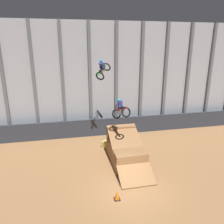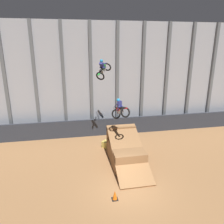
{
  "view_description": "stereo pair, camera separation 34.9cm",
  "coord_description": "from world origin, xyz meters",
  "px_view_note": "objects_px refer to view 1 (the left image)",
  "views": [
    {
      "loc": [
        -3.5,
        -11.03,
        8.51
      ],
      "look_at": [
        -0.09,
        5.13,
        3.45
      ],
      "focal_mm": 35.0,
      "sensor_mm": 36.0,
      "label": 1
    },
    {
      "loc": [
        -3.15,
        -11.1,
        8.51
      ],
      "look_at": [
        -0.09,
        5.13,
        3.45
      ],
      "focal_mm": 35.0,
      "sensor_mm": 36.0,
      "label": 2
    }
  ],
  "objects_px": {
    "traffic_cone_near_ramp": "(117,195)",
    "hay_bale_trackside": "(108,145)",
    "dirt_ramp": "(126,151)",
    "rider_bike_left_air": "(103,69)",
    "rider_bike_right_air": "(121,110)"
  },
  "relations": [
    {
      "from": "dirt_ramp",
      "to": "hay_bale_trackside",
      "type": "bearing_deg",
      "value": 110.86
    },
    {
      "from": "rider_bike_left_air",
      "to": "dirt_ramp",
      "type": "bearing_deg",
      "value": -34.67
    },
    {
      "from": "rider_bike_right_air",
      "to": "hay_bale_trackside",
      "type": "height_order",
      "value": "rider_bike_right_air"
    },
    {
      "from": "hay_bale_trackside",
      "to": "rider_bike_left_air",
      "type": "bearing_deg",
      "value": 108.14
    },
    {
      "from": "rider_bike_right_air",
      "to": "hay_bale_trackside",
      "type": "xyz_separation_m",
      "value": [
        -0.49,
        2.52,
        -3.84
      ]
    },
    {
      "from": "dirt_ramp",
      "to": "traffic_cone_near_ramp",
      "type": "distance_m",
      "value": 4.53
    },
    {
      "from": "rider_bike_right_air",
      "to": "traffic_cone_near_ramp",
      "type": "relative_size",
      "value": 3.12
    },
    {
      "from": "traffic_cone_near_ramp",
      "to": "hay_bale_trackside",
      "type": "distance_m",
      "value": 6.68
    },
    {
      "from": "dirt_ramp",
      "to": "traffic_cone_near_ramp",
      "type": "bearing_deg",
      "value": -111.42
    },
    {
      "from": "traffic_cone_near_ramp",
      "to": "hay_bale_trackside",
      "type": "height_order",
      "value": "traffic_cone_near_ramp"
    },
    {
      "from": "rider_bike_right_air",
      "to": "traffic_cone_near_ramp",
      "type": "bearing_deg",
      "value": -122.43
    },
    {
      "from": "dirt_ramp",
      "to": "rider_bike_left_air",
      "type": "bearing_deg",
      "value": 110.27
    },
    {
      "from": "rider_bike_left_air",
      "to": "rider_bike_right_air",
      "type": "relative_size",
      "value": 0.99
    },
    {
      "from": "dirt_ramp",
      "to": "rider_bike_left_air",
      "type": "height_order",
      "value": "rider_bike_left_air"
    },
    {
      "from": "dirt_ramp",
      "to": "rider_bike_right_air",
      "type": "distance_m",
      "value": 3.32
    }
  ]
}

